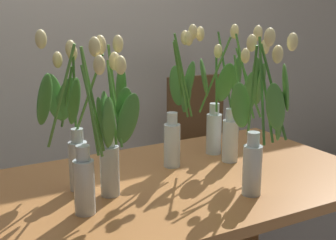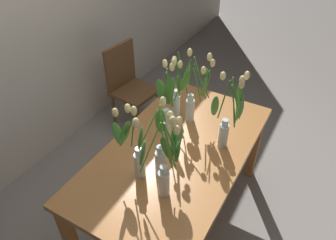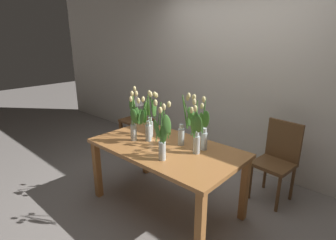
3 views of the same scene
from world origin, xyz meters
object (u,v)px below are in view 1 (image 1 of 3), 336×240
tulip_vase_0 (236,108)px  tulip_vase_5 (261,130)px  dining_chair (202,140)px  tulip_vase_4 (219,113)px  tulip_vase_1 (73,140)px  tulip_vase_6 (110,133)px  tulip_vase_2 (86,144)px  dining_table (168,203)px  tulip_vase_3 (178,115)px

tulip_vase_0 → tulip_vase_5: bearing=-112.9°
tulip_vase_0 → dining_chair: size_ratio=0.62×
tulip_vase_0 → tulip_vase_4: bearing=87.1°
tulip_vase_1 → tulip_vase_6: tulip_vase_6 is taller
tulip_vase_5 → tulip_vase_6: tulip_vase_5 is taller
tulip_vase_0 → tulip_vase_2: (-0.71, -0.16, -0.01)m
dining_table → tulip_vase_4: 0.49m
tulip_vase_2 → tulip_vase_5: bearing=-15.3°
dining_table → tulip_vase_5: bearing=-51.6°
dining_table → dining_chair: dining_chair is taller
tulip_vase_0 → tulip_vase_2: bearing=-167.4°
tulip_vase_3 → tulip_vase_6: (-0.38, -0.18, 0.02)m
dining_table → tulip_vase_2: tulip_vase_2 is taller
tulip_vase_1 → tulip_vase_3: 0.46m
tulip_vase_3 → dining_table: bearing=-130.5°
tulip_vase_5 → dining_table: bearing=128.4°
tulip_vase_3 → tulip_vase_4: bearing=5.4°
tulip_vase_4 → dining_chair: tulip_vase_4 is taller
tulip_vase_4 → tulip_vase_2: bearing=-158.0°
dining_table → tulip_vase_3: size_ratio=2.76×
tulip_vase_6 → tulip_vase_2: bearing=-143.0°
dining_table → tulip_vase_5: size_ratio=2.71×
tulip_vase_5 → tulip_vase_3: bearing=101.0°
tulip_vase_3 → tulip_vase_4: size_ratio=1.01×
dining_table → tulip_vase_5: 0.48m
tulip_vase_1 → tulip_vase_6: bearing=-59.4°
tulip_vase_4 → tulip_vase_5: (-0.14, -0.45, 0.05)m
dining_chair → tulip_vase_6: bearing=-135.9°
tulip_vase_5 → tulip_vase_1: bearing=144.4°
tulip_vase_4 → dining_chair: size_ratio=0.62×
tulip_vase_4 → tulip_vase_6: bearing=-161.5°
tulip_vase_0 → tulip_vase_1: bearing=173.9°
tulip_vase_0 → tulip_vase_4: tulip_vase_0 is taller
dining_table → tulip_vase_6: bearing=-174.1°
tulip_vase_3 → tulip_vase_5: size_ratio=0.98×
tulip_vase_0 → tulip_vase_2: size_ratio=0.99×
tulip_vase_3 → tulip_vase_0: bearing=-26.6°
tulip_vase_6 → tulip_vase_4: bearing=18.5°
tulip_vase_5 → tulip_vase_6: bearing=151.9°
tulip_vase_2 → dining_chair: (1.19, 1.12, -0.45)m
tulip_vase_1 → tulip_vase_5: 0.67m
tulip_vase_3 → dining_chair: 1.18m
dining_table → tulip_vase_0: 0.48m
dining_table → tulip_vase_6: (-0.24, -0.03, 0.32)m
dining_chair → tulip_vase_5: bearing=-115.5°
dining_chair → tulip_vase_3: bearing=-129.0°
tulip_vase_4 → tulip_vase_0: bearing=-92.9°
tulip_vase_2 → tulip_vase_3: bearing=28.5°
tulip_vase_4 → dining_chair: (0.47, 0.84, -0.40)m
dining_table → tulip_vase_6: tulip_vase_6 is taller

